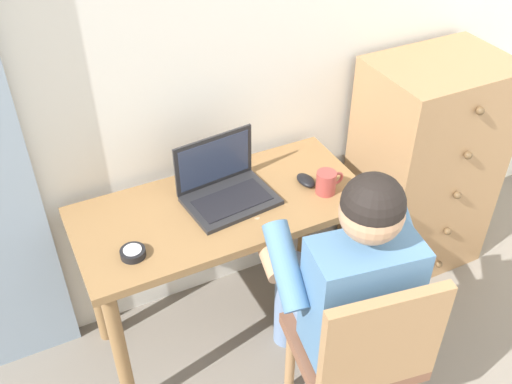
# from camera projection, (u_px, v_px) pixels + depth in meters

# --- Properties ---
(wall_back) EXTENTS (4.80, 0.05, 2.50)m
(wall_back) POSITION_uv_depth(u_px,v_px,m) (269.00, 33.00, 2.34)
(wall_back) COLOR silver
(wall_back) RESTS_ON ground_plane
(desk) EXTENTS (1.15, 0.53, 0.74)m
(desk) POSITION_uv_depth(u_px,v_px,m) (223.00, 229.00, 2.37)
(desk) COLOR olive
(desk) RESTS_ON ground_plane
(dresser) EXTENTS (0.61, 0.48, 1.09)m
(dresser) POSITION_uv_depth(u_px,v_px,m) (424.00, 168.00, 2.82)
(dresser) COLOR #9E754C
(dresser) RESTS_ON ground_plane
(chair) EXTENTS (0.48, 0.46, 0.88)m
(chair) POSITION_uv_depth(u_px,v_px,m) (361.00, 351.00, 2.05)
(chair) COLOR brown
(chair) RESTS_ON ground_plane
(person_seated) EXTENTS (0.59, 0.63, 1.20)m
(person_seated) POSITION_uv_depth(u_px,v_px,m) (344.00, 278.00, 2.07)
(person_seated) COLOR #6B84AD
(person_seated) RESTS_ON ground_plane
(laptop) EXTENTS (0.36, 0.29, 0.24)m
(laptop) POSITION_uv_depth(u_px,v_px,m) (225.00, 187.00, 2.30)
(laptop) COLOR #232326
(laptop) RESTS_ON desk
(computer_mouse) EXTENTS (0.07, 0.10, 0.03)m
(computer_mouse) POSITION_uv_depth(u_px,v_px,m) (306.00, 180.00, 2.39)
(computer_mouse) COLOR black
(computer_mouse) RESTS_ON desk
(desk_clock) EXTENTS (0.09, 0.09, 0.03)m
(desk_clock) POSITION_uv_depth(u_px,v_px,m) (133.00, 253.00, 2.06)
(desk_clock) COLOR black
(desk_clock) RESTS_ON desk
(coffee_mug) EXTENTS (0.12, 0.08, 0.09)m
(coffee_mug) POSITION_uv_depth(u_px,v_px,m) (327.00, 182.00, 2.32)
(coffee_mug) COLOR #9E3D38
(coffee_mug) RESTS_ON desk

